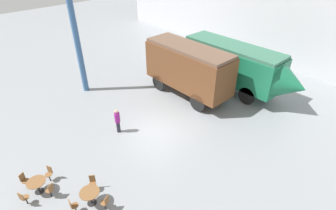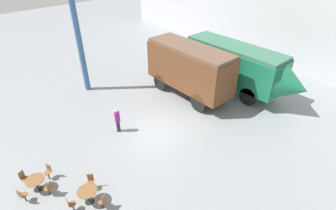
% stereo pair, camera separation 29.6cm
% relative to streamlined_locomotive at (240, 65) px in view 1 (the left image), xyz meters
% --- Properties ---
extents(ground_plane, '(80.00, 80.00, 0.00)m').
position_rel_streamlined_locomotive_xyz_m(ground_plane, '(-0.38, -8.25, -2.22)').
color(ground_plane, gray).
extents(backdrop_wall, '(44.00, 0.15, 9.00)m').
position_rel_streamlined_locomotive_xyz_m(backdrop_wall, '(-0.38, 7.08, 2.28)').
color(backdrop_wall, silver).
rests_on(backdrop_wall, ground_plane).
extents(streamlined_locomotive, '(9.93, 2.50, 3.65)m').
position_rel_streamlined_locomotive_xyz_m(streamlined_locomotive, '(0.00, 0.00, 0.00)').
color(streamlined_locomotive, '#196B47').
rests_on(streamlined_locomotive, ground_plane).
extents(passenger_coach_wooden, '(7.02, 2.44, 3.98)m').
position_rel_streamlined_locomotive_xyz_m(passenger_coach_wooden, '(-2.28, -3.38, 0.17)').
color(passenger_coach_wooden, brown).
rests_on(passenger_coach_wooden, ground_plane).
extents(cafe_table_near, '(0.89, 0.89, 0.70)m').
position_rel_streamlined_locomotive_xyz_m(cafe_table_near, '(-0.66, -15.56, -1.66)').
color(cafe_table_near, black).
rests_on(cafe_table_near, ground_plane).
extents(cafe_table_mid, '(0.92, 0.92, 0.78)m').
position_rel_streamlined_locomotive_xyz_m(cafe_table_mid, '(1.70, -13.99, -1.59)').
color(cafe_table_mid, black).
rests_on(cafe_table_mid, ground_plane).
extents(cafe_chair_0, '(0.38, 0.40, 0.87)m').
position_rel_streamlined_locomotive_xyz_m(cafe_chair_0, '(-0.30, -16.30, -1.71)').
color(cafe_chair_0, black).
rests_on(cafe_chair_0, ground_plane).
extents(cafe_chair_1, '(0.40, 0.38, 0.87)m').
position_rel_streamlined_locomotive_xyz_m(cafe_chair_1, '(0.08, -15.21, -1.71)').
color(cafe_chair_1, black).
rests_on(cafe_chair_1, ground_plane).
extents(cafe_chair_2, '(0.38, 0.40, 0.87)m').
position_rel_streamlined_locomotive_xyz_m(cafe_chair_2, '(-1.01, -14.83, -1.71)').
color(cafe_chair_2, black).
rests_on(cafe_chair_2, ground_plane).
extents(cafe_chair_3, '(0.40, 0.38, 0.87)m').
position_rel_streamlined_locomotive_xyz_m(cafe_chair_3, '(-1.39, -15.92, -1.71)').
color(cafe_chair_3, black).
rests_on(cafe_chair_3, ground_plane).
extents(cafe_chair_4, '(0.40, 0.40, 0.87)m').
position_rel_streamlined_locomotive_xyz_m(cafe_chair_4, '(1.02, -13.51, -1.71)').
color(cafe_chair_4, black).
rests_on(cafe_chair_4, ground_plane).
extents(cafe_chair_5, '(0.36, 0.37, 0.87)m').
position_rel_streamlined_locomotive_xyz_m(cafe_chair_5, '(1.62, -14.82, -1.71)').
color(cafe_chair_5, black).
rests_on(cafe_chair_5, ground_plane).
extents(cafe_chair_6, '(0.40, 0.38, 0.87)m').
position_rel_streamlined_locomotive_xyz_m(cafe_chair_6, '(2.46, -13.65, -1.71)').
color(cafe_chair_6, black).
rests_on(cafe_chair_6, ground_plane).
extents(visitor_person, '(0.34, 0.34, 1.68)m').
position_rel_streamlined_locomotive_xyz_m(visitor_person, '(-1.97, -10.03, -1.31)').
color(visitor_person, '#262633').
rests_on(visitor_person, ground_plane).
extents(support_pillar, '(0.44, 0.44, 8.00)m').
position_rel_streamlined_locomotive_xyz_m(support_pillar, '(-8.38, -8.91, 1.78)').
color(support_pillar, '#386093').
rests_on(support_pillar, ground_plane).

